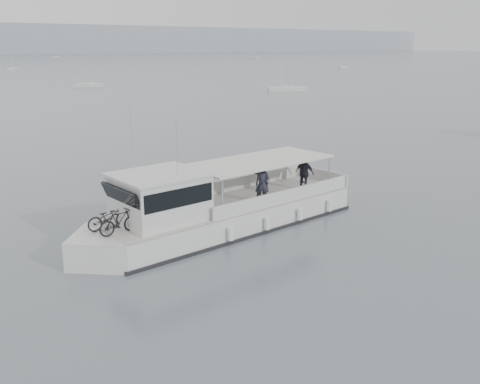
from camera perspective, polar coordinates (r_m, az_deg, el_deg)
ground at (r=24.42m, az=7.37°, el=-4.17°), size 1400.00×1400.00×0.00m
tour_boat at (r=23.73m, az=-3.29°, el=-2.13°), size 14.52×4.52×6.04m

